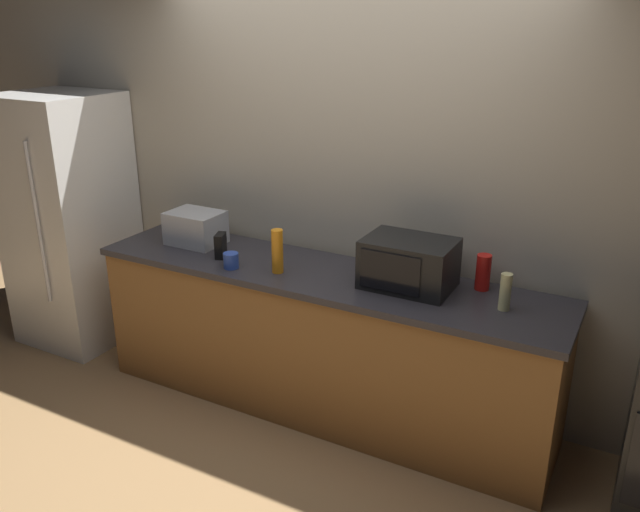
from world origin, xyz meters
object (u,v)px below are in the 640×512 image
toaster_oven (196,228)px  bottle_hot_sauce (483,272)px  microwave (409,263)px  bottle_vinegar (505,292)px  cordless_phone (221,246)px  bottle_dish_soap (277,251)px  refrigerator (70,221)px  mug_blue (231,261)px

toaster_oven → bottle_hot_sauce: bearing=4.5°
microwave → bottle_vinegar: microwave is taller
bottle_hot_sauce → cordless_phone: bearing=-169.8°
bottle_dish_soap → microwave: bearing=12.5°
cordless_phone → bottle_hot_sauce: size_ratio=0.76×
cordless_phone → refrigerator: bearing=155.7°
cordless_phone → mug_blue: (0.16, -0.12, -0.03)m
cordless_phone → mug_blue: bearing=-57.1°
toaster_oven → bottle_hot_sauce: 1.84m
bottle_dish_soap → mug_blue: (-0.28, -0.07, -0.08)m
bottle_vinegar → refrigerator: bearing=-180.0°
toaster_oven → mug_blue: 0.52m
bottle_dish_soap → bottle_vinegar: size_ratio=1.33×
refrigerator → bottle_vinegar: (3.10, 0.00, 0.10)m
microwave → cordless_phone: bearing=-174.1°
bottle_hot_sauce → microwave: bearing=-156.9°
bottle_hot_sauce → mug_blue: 1.43m
microwave → mug_blue: 1.04m
microwave → toaster_oven: bearing=179.5°
toaster_oven → cordless_phone: (0.30, -0.13, -0.03)m
bottle_vinegar → mug_blue: size_ratio=2.10×
microwave → bottle_dish_soap: microwave is taller
bottle_hot_sauce → bottle_vinegar: bearing=-50.4°
toaster_oven → bottle_hot_sauce: size_ratio=1.72×
microwave → mug_blue: bearing=-166.8°
bottle_vinegar → toaster_oven: bearing=178.3°
microwave → toaster_oven: microwave is taller
bottle_vinegar → bottle_hot_sauce: bearing=129.6°
toaster_oven → bottle_vinegar: 2.00m
refrigerator → bottle_vinegar: 3.11m
cordless_phone → mug_blue: size_ratio=1.63×
toaster_oven → bottle_vinegar: (2.00, -0.06, -0.01)m
refrigerator → microwave: (2.57, 0.05, 0.13)m
microwave → toaster_oven: size_ratio=1.41×
microwave → bottle_vinegar: bearing=-4.9°
bottle_hot_sauce → mug_blue: bearing=-164.1°
refrigerator → cordless_phone: (1.40, -0.07, 0.07)m
cordless_phone → bottle_vinegar: size_ratio=0.77×
toaster_oven → bottle_dish_soap: size_ratio=1.32×
bottle_hot_sauce → mug_blue: bottle_hot_sauce is taller
bottle_dish_soap → bottle_hot_sauce: bearing=16.1°
microwave → bottle_vinegar: 0.54m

